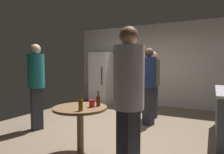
{
  "coord_description": "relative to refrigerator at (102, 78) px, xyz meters",
  "views": [
    {
      "loc": [
        1.91,
        -3.79,
        1.35
      ],
      "look_at": [
        -0.1,
        0.07,
        1.09
      ],
      "focal_mm": 31.27,
      "sensor_mm": 36.0,
      "label": 1
    }
  ],
  "objects": [
    {
      "name": "plastic_cup_red",
      "position": [
        1.97,
        -3.61,
        -0.11
      ],
      "size": [
        0.08,
        0.08,
        0.11
      ],
      "primitive_type": "cylinder",
      "color": "red",
      "rests_on": "foreground_table"
    },
    {
      "name": "beer_bottle_brown",
      "position": [
        2.01,
        -3.51,
        -0.08
      ],
      "size": [
        0.06,
        0.06,
        0.23
      ],
      "color": "#593314",
      "rests_on": "foreground_table"
    },
    {
      "name": "ground_plane",
      "position": [
        1.62,
        -2.2,
        -0.95
      ],
      "size": [
        5.2,
        5.2,
        0.1
      ],
      "primitive_type": "cube",
      "color": "#7A6651"
    },
    {
      "name": "beer_bottle_amber",
      "position": [
        1.96,
        -3.87,
        -0.08
      ],
      "size": [
        0.06,
        0.06,
        0.23
      ],
      "color": "#8C5919",
      "rests_on": "foreground_table"
    },
    {
      "name": "foreground_table",
      "position": [
        1.8,
        -3.67,
        -0.27
      ],
      "size": [
        0.8,
        0.8,
        0.73
      ],
      "color": "olive",
      "rests_on": "ground_plane"
    },
    {
      "name": "refrigerator",
      "position": [
        0.0,
        0.0,
        0.0
      ],
      "size": [
        0.7,
        0.68,
        1.8
      ],
      "color": "white",
      "rests_on": "ground_plane"
    },
    {
      "name": "person_in_olive_shirt",
      "position": [
        2.17,
        -1.1,
        0.09
      ],
      "size": [
        0.35,
        0.35,
        1.7
      ],
      "rotation": [
        0.0,
        0.0,
        -1.61
      ],
      "color": "#2D2D38",
      "rests_on": "ground_plane"
    },
    {
      "name": "person_in_teal_shirt",
      "position": [
        0.25,
        -3.12,
        0.15
      ],
      "size": [
        0.46,
        0.46,
        1.79
      ],
      "rotation": [
        0.0,
        0.0,
        -0.48
      ],
      "color": "#2D2D38",
      "rests_on": "ground_plane"
    },
    {
      "name": "person_in_white_shirt",
      "position": [
        2.72,
        -4.02,
        0.14
      ],
      "size": [
        0.43,
        0.43,
        1.77
      ],
      "rotation": [
        0.0,
        0.0,
        2.84
      ],
      "color": "#2D2D38",
      "rests_on": "ground_plane"
    },
    {
      "name": "wall_back",
      "position": [
        1.62,
        0.43,
        0.45
      ],
      "size": [
        5.32,
        0.06,
        2.7
      ],
      "primitive_type": "cube",
      "color": "silver",
      "rests_on": "ground_plane"
    },
    {
      "name": "person_in_navy_shirt",
      "position": [
        2.25,
        -1.74,
        0.12
      ],
      "size": [
        0.43,
        0.43,
        1.74
      ],
      "rotation": [
        0.0,
        0.0,
        -1.89
      ],
      "color": "#2D2D38",
      "rests_on": "ground_plane"
    }
  ]
}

